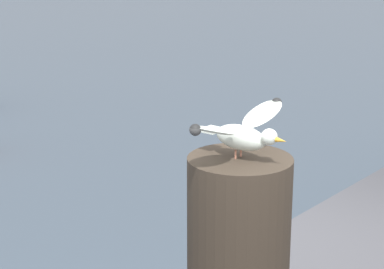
% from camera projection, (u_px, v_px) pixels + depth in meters
% --- Properties ---
extents(mooring_post, '(0.42, 0.42, 0.82)m').
position_uv_depth(mooring_post, '(238.00, 252.00, 2.82)').
color(mooring_post, '#382D23').
rests_on(mooring_post, harbor_quay).
extents(seagull, '(0.58, 0.39, 0.20)m').
position_uv_depth(seagull, '(242.00, 132.00, 2.68)').
color(seagull, tan).
rests_on(seagull, mooring_post).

